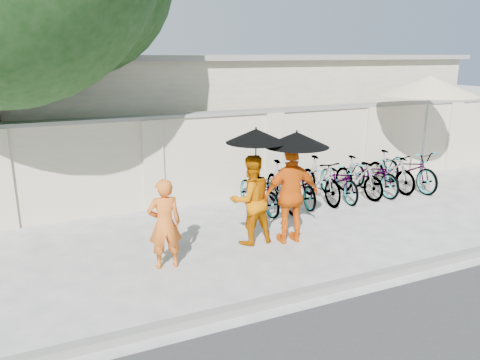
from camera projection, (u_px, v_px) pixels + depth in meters
name	position (u px, v px, depth m)	size (l,w,h in m)	color
ground	(256.00, 252.00, 8.20)	(80.00, 80.00, 0.00)	silver
kerb	(308.00, 293.00, 6.69)	(40.00, 0.16, 0.12)	gray
compound_wall	(234.00, 156.00, 11.15)	(20.00, 0.30, 2.00)	beige
building_behind	(215.00, 111.00, 14.73)	(14.00, 6.00, 3.20)	beige
monk_left	(165.00, 224.00, 7.45)	(0.54, 0.36, 1.49)	orange
monk_center	(251.00, 200.00, 8.41)	(0.80, 0.62, 1.65)	#B85A00
parasol_center	(256.00, 136.00, 8.05)	(1.06, 1.06, 1.19)	black
monk_right	(291.00, 195.00, 8.45)	(1.05, 0.44, 1.79)	#E25A0A
parasol_right	(297.00, 139.00, 8.11)	(1.15, 1.15, 1.05)	black
patio_umbrella	(429.00, 87.00, 11.59)	(3.14, 3.14, 2.84)	gray
bike_0	(259.00, 191.00, 10.27)	(0.59, 1.70, 0.89)	gray
bike_1	(282.00, 186.00, 10.41)	(0.49, 1.75, 1.05)	gray
bike_2	(300.00, 185.00, 10.75)	(0.60, 1.71, 0.90)	gray
bike_3	(320.00, 180.00, 10.90)	(0.49, 1.74, 1.04)	gray
bike_4	(339.00, 180.00, 11.13)	(0.61, 1.76, 0.93)	gray
bike_5	(359.00, 177.00, 11.29)	(0.45, 1.61, 0.97)	gray
bike_6	(373.00, 174.00, 11.59)	(0.65, 1.85, 0.97)	gray
bike_7	(391.00, 171.00, 11.78)	(0.47, 1.66, 1.00)	gray
bike_8	(408.00, 169.00, 11.95)	(0.68, 1.96, 1.03)	gray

